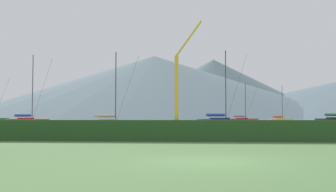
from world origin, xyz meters
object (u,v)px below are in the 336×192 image
Objects in this scene: sailboat_slip_0 at (29,121)px; sailboat_slip_6 at (223,122)px; sailboat_slip_7 at (112,123)px; dock_crane at (178,91)px; sailboat_slip_8 at (244,120)px; sailboat_slip_5 at (281,120)px.

sailboat_slip_0 is 33.81m from sailboat_slip_6.
sailboat_slip_0 is 1.23× the size of sailboat_slip_7.
sailboat_slip_6 is at bearing -72.82° from dock_crane.
sailboat_slip_8 is 17.36m from dock_crane.
sailboat_slip_6 is (-16.86, -41.59, 0.13)m from sailboat_slip_5.
dock_crane reaches higher than sailboat_slip_0.
sailboat_slip_8 is at bearing 25.40° from dock_crane.
sailboat_slip_7 is at bearing -134.68° from sailboat_slip_8.
dock_crane reaches higher than sailboat_slip_5.
sailboat_slip_0 is 1.09× the size of sailboat_slip_6.
sailboat_slip_0 reaches higher than sailboat_slip_7.
sailboat_slip_8 is (39.56, 24.56, -0.07)m from sailboat_slip_0.
sailboat_slip_0 reaches higher than sailboat_slip_5.
dock_crane is at bearing -163.83° from sailboat_slip_5.
sailboat_slip_0 is 24.12m from sailboat_slip_7.
sailboat_slip_8 is 0.41× the size of dock_crane.
sailboat_slip_7 is at bearing -101.56° from dock_crane.
dock_crane reaches higher than sailboat_slip_8.
sailboat_slip_0 is at bearing -162.57° from sailboat_slip_5.
sailboat_slip_8 is at bearing 63.98° from sailboat_slip_6.
sailboat_slip_5 is 0.80× the size of sailboat_slip_6.
sailboat_slip_7 is 34.86m from dock_crane.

